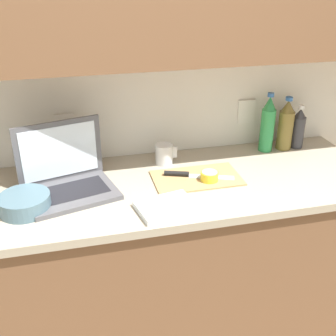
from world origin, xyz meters
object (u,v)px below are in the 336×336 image
at_px(bottle_oil_tall, 286,125).
at_px(bowl_white, 25,203).
at_px(laptop, 67,176).
at_px(lemon_half_cut, 209,176).
at_px(bottle_green_soda, 268,125).
at_px(bottle_water_clear, 298,128).
at_px(cutting_board, 197,178).
at_px(knife, 187,174).
at_px(measuring_cup, 164,154).

bearing_deg(bottle_oil_tall, bowl_white, -165.97).
height_order(laptop, lemon_half_cut, laptop).
bearing_deg(bowl_white, bottle_green_soda, 15.20).
xyz_separation_m(lemon_half_cut, bottle_green_soda, (0.38, 0.26, 0.11)).
relative_size(laptop, lemon_half_cut, 5.36).
height_order(bottle_green_soda, bottle_water_clear, bottle_green_soda).
relative_size(cutting_board, bowl_white, 1.95).
bearing_deg(lemon_half_cut, bottle_green_soda, 33.72).
relative_size(cutting_board, knife, 1.28).
height_order(cutting_board, knife, knife).
bearing_deg(bottle_green_soda, cutting_board, -153.12).
bearing_deg(bottle_water_clear, laptop, -170.94).
relative_size(lemon_half_cut, bottle_oil_tall, 0.28).
relative_size(knife, measuring_cup, 2.92).
xyz_separation_m(lemon_half_cut, bottle_water_clear, (0.56, 0.26, 0.07)).
xyz_separation_m(bottle_water_clear, measuring_cup, (-0.70, -0.03, -0.05)).
distance_m(knife, bottle_green_soda, 0.52).
relative_size(cutting_board, bottle_water_clear, 1.72).
height_order(lemon_half_cut, bowl_white, bowl_white).
xyz_separation_m(bottle_green_soda, bowl_white, (-1.15, -0.31, -0.10)).
bearing_deg(bottle_green_soda, knife, -157.25).
xyz_separation_m(cutting_board, bottle_water_clear, (0.60, 0.22, 0.10)).
xyz_separation_m(knife, bowl_white, (-0.68, -0.11, 0.02)).
distance_m(laptop, bowl_white, 0.21).
height_order(bottle_oil_tall, bottle_water_clear, bottle_oil_tall).
height_order(bottle_oil_tall, bowl_white, bottle_oil_tall).
bearing_deg(laptop, cutting_board, -18.02).
xyz_separation_m(laptop, cutting_board, (0.55, -0.03, -0.06)).
bearing_deg(cutting_board, bottle_water_clear, 19.86).
distance_m(bottle_green_soda, measuring_cup, 0.54).
bearing_deg(bowl_white, bottle_oil_tall, 14.03).
xyz_separation_m(knife, bottle_green_soda, (0.47, 0.20, 0.12)).
relative_size(cutting_board, bottle_green_soda, 1.29).
xyz_separation_m(cutting_board, bottle_oil_tall, (0.53, 0.22, 0.12)).
distance_m(cutting_board, knife, 0.05).
bearing_deg(cutting_board, measuring_cup, 118.24).
bearing_deg(knife, laptop, -161.81).
relative_size(bottle_green_soda, bottle_water_clear, 1.33).
distance_m(laptop, bottle_green_soda, 1.00).
bearing_deg(bottle_oil_tall, cutting_board, -157.66).
height_order(cutting_board, bottle_green_soda, bottle_green_soda).
bearing_deg(lemon_half_cut, laptop, 173.23).
distance_m(laptop, measuring_cup, 0.48).
bearing_deg(cutting_board, lemon_half_cut, -40.00).
height_order(laptop, bottle_green_soda, bottle_green_soda).
bearing_deg(measuring_cup, cutting_board, -61.76).
xyz_separation_m(knife, bottle_water_clear, (0.64, 0.20, 0.09)).
relative_size(bottle_oil_tall, measuring_cup, 2.63).
xyz_separation_m(laptop, lemon_half_cut, (0.60, -0.07, -0.04)).
distance_m(lemon_half_cut, measuring_cup, 0.27).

